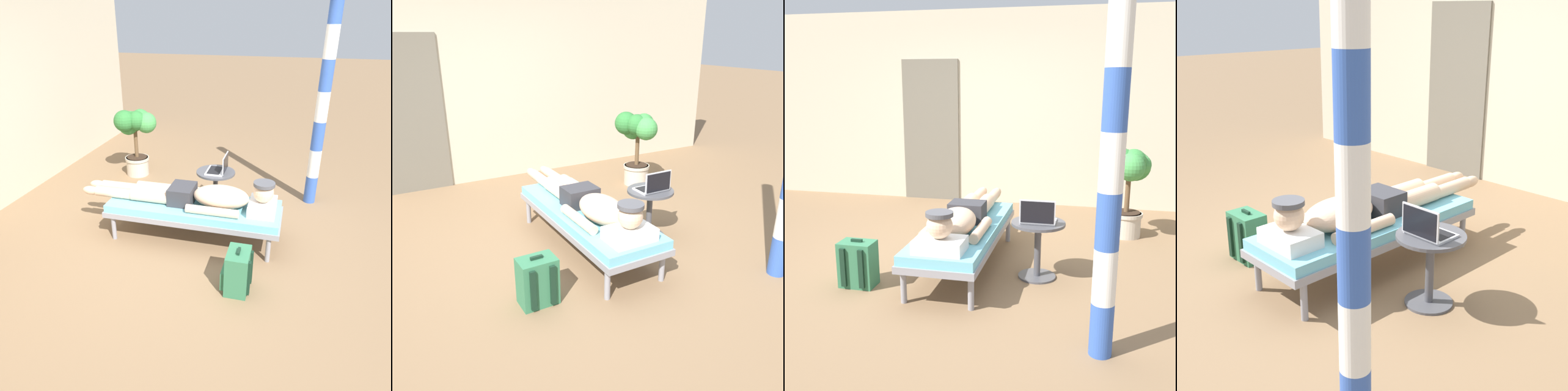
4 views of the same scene
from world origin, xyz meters
TOP-DOWN VIEW (x-y plane):
  - ground_plane at (0.00, 0.00)m, footprint 40.00×40.00m
  - house_wall_back at (0.24, 2.64)m, footprint 7.60×0.20m
  - house_door_panel at (-0.94, 2.53)m, footprint 0.84×0.03m
  - lounge_chair at (0.24, -0.03)m, footprint 0.66×1.89m
  - person_reclining at (0.24, -0.10)m, footprint 0.53×2.17m
  - side_table at (0.94, -0.12)m, footprint 0.48×0.48m
  - laptop at (0.94, -0.17)m, footprint 0.31×0.24m
  - backpack at (-0.55, -0.64)m, footprint 0.30×0.26m
  - potted_plant at (1.79, 1.31)m, footprint 0.53×0.60m

SIDE VIEW (x-z plane):
  - ground_plane at x=0.00m, z-range 0.00..0.00m
  - backpack at x=-0.55m, z-range -0.02..0.41m
  - lounge_chair at x=0.24m, z-range 0.14..0.56m
  - side_table at x=0.94m, z-range 0.09..0.62m
  - person_reclining at x=0.24m, z-range 0.36..0.68m
  - laptop at x=0.94m, z-range 0.47..0.69m
  - potted_plant at x=1.79m, z-range 0.20..1.23m
  - house_door_panel at x=-0.94m, z-range 0.00..2.04m
  - house_wall_back at x=0.24m, z-range 0.00..2.70m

